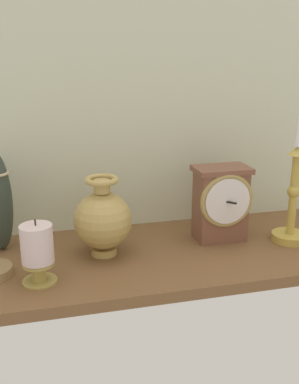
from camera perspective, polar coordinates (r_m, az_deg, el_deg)
ground_plane at (r=103.07cm, az=1.31°, el=-7.99°), size 100.00×36.00×2.40cm
back_wall at (r=111.58cm, az=-1.15°, el=11.99°), size 120.00×2.00×65.00cm
mantel_clock at (r=106.75cm, az=8.96°, el=-1.32°), size 12.67×10.25×17.50cm
candlestick_tall_left at (r=108.62cm, az=17.62°, el=0.29°), size 8.24×8.24×38.82cm
brass_vase_bulbous at (r=98.53cm, az=-5.85°, el=-3.42°), size 12.58×12.58×17.56cm
pillar_candle_front at (r=89.52cm, az=-13.84°, el=-7.16°), size 6.72×6.72×12.91cm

